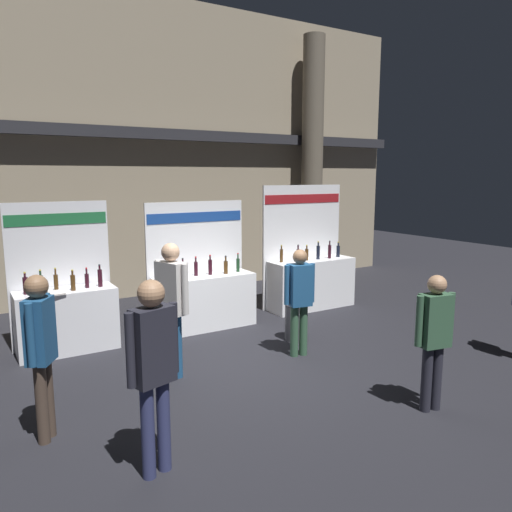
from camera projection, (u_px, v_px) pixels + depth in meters
The scene contains 11 objects.
ground_plane at pixel (244, 363), 7.21m from camera, with size 29.14×29.14×0.00m, color black.
hall_colonnade at pixel (134, 150), 10.74m from camera, with size 14.57×1.05×6.59m.
exhibitor_booth_0 at pixel (66, 314), 7.67m from camera, with size 1.55×0.71×2.32m.
exhibitor_booth_1 at pixel (204, 296), 8.85m from camera, with size 1.90×0.66×2.27m.
exhibitor_booth_2 at pixel (310, 278), 10.19m from camera, with size 1.95×0.66×2.53m.
trash_bin at pixel (295, 322), 8.20m from camera, with size 0.33×0.33×0.61m.
visitor_1 at pixel (153, 361), 4.37m from camera, with size 0.53×0.29×1.83m.
visitor_4 at pixel (172, 297), 6.59m from camera, with size 0.34×0.59×1.85m.
visitor_5 at pixel (41, 345), 4.97m from camera, with size 0.35×0.42×1.75m.
visitor_6 at pixel (434, 333), 5.63m from camera, with size 0.51×0.27×1.62m.
visitor_7 at pixel (299, 294), 7.38m from camera, with size 0.49×0.31×1.64m.
Camera 1 is at (-3.42, -5.94, 2.72)m, focal length 34.46 mm.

